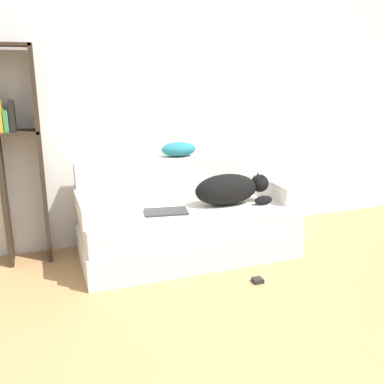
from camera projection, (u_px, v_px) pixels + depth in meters
ground_plane at (286, 383)px, 2.26m from camera, size 20.00×20.00×0.00m
wall_back at (161, 98)px, 3.97m from camera, size 7.10×0.06×2.70m
couch at (188, 231)px, 3.79m from camera, size 1.87×0.84×0.46m
couch_backrest at (176, 176)px, 3.99m from camera, size 1.83×0.15×0.37m
couch_arm_left at (87, 208)px, 3.42m from camera, size 0.15×0.65×0.16m
couch_arm_right at (275, 188)px, 3.98m from camera, size 0.15×0.65×0.16m
dog at (230, 189)px, 3.73m from camera, size 0.70×0.28×0.27m
laptop at (166, 212)px, 3.54m from camera, size 0.38×0.26×0.02m
throw_pillow at (179, 149)px, 3.94m from camera, size 0.32×0.21×0.13m
bookshelf at (18, 148)px, 3.48m from camera, size 0.35×0.26×1.80m
power_adapter at (258, 280)px, 3.34m from camera, size 0.08×0.08×0.03m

